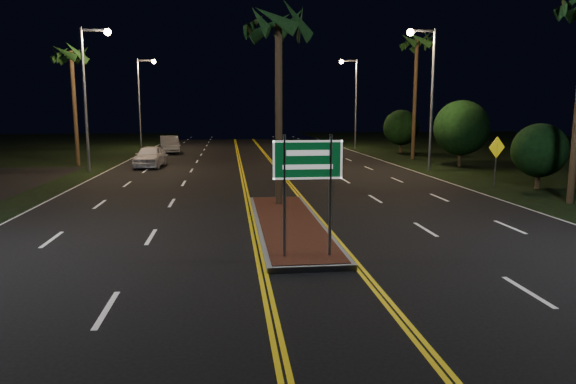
{
  "coord_description": "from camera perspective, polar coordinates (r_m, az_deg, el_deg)",
  "views": [
    {
      "loc": [
        -1.99,
        -10.14,
        3.97
      ],
      "look_at": [
        -0.53,
        2.64,
        1.9
      ],
      "focal_mm": 32.0,
      "sensor_mm": 36.0,
      "label": 1
    }
  ],
  "objects": [
    {
      "name": "ground",
      "position": [
        11.07,
        4.36,
        -11.9
      ],
      "size": [
        120.0,
        120.0,
        0.0
      ],
      "primitive_type": "plane",
      "color": "black",
      "rests_on": "ground"
    },
    {
      "name": "median_island",
      "position": [
        17.69,
        0.09,
        -3.55
      ],
      "size": [
        2.25,
        10.25,
        0.17
      ],
      "color": "gray",
      "rests_on": "ground"
    },
    {
      "name": "highway_sign",
      "position": [
        13.18,
        2.2,
        2.31
      ],
      "size": [
        1.8,
        0.08,
        3.2
      ],
      "color": "gray",
      "rests_on": "ground"
    },
    {
      "name": "streetlight_left_mid",
      "position": [
        35.25,
        -21.11,
        11.28
      ],
      "size": [
        1.91,
        0.44,
        9.0
      ],
      "color": "gray",
      "rests_on": "ground"
    },
    {
      "name": "streetlight_left_far",
      "position": [
        54.85,
        -15.85,
        10.56
      ],
      "size": [
        1.91,
        0.44,
        9.0
      ],
      "color": "gray",
      "rests_on": "ground"
    },
    {
      "name": "streetlight_right_mid",
      "position": [
        34.56,
        15.18,
        11.62
      ],
      "size": [
        1.91,
        0.44,
        9.0
      ],
      "color": "gray",
      "rests_on": "ground"
    },
    {
      "name": "streetlight_right_far",
      "position": [
        53.67,
        7.19,
        10.87
      ],
      "size": [
        1.91,
        0.44,
        9.0
      ],
      "color": "gray",
      "rests_on": "ground"
    },
    {
      "name": "palm_median",
      "position": [
        21.0,
        -1.06,
        18.19
      ],
      "size": [
        2.4,
        2.4,
        8.3
      ],
      "color": "#382819",
      "rests_on": "ground"
    },
    {
      "name": "palm_left_far",
      "position": [
        39.82,
        -22.95,
        13.87
      ],
      "size": [
        2.4,
        2.4,
        8.8
      ],
      "color": "#382819",
      "rests_on": "ground"
    },
    {
      "name": "palm_right_far",
      "position": [
        43.09,
        14.14,
        15.77
      ],
      "size": [
        2.4,
        2.4,
        10.3
      ],
      "color": "#382819",
      "rests_on": "ground"
    },
    {
      "name": "shrub_near",
      "position": [
        28.75,
        26.16,
        4.17
      ],
      "size": [
        2.7,
        2.7,
        3.3
      ],
      "color": "#382819",
      "rests_on": "ground"
    },
    {
      "name": "shrub_mid",
      "position": [
        37.72,
        18.69,
        6.77
      ],
      "size": [
        3.78,
        3.78,
        4.62
      ],
      "color": "#382819",
      "rests_on": "ground"
    },
    {
      "name": "shrub_far",
      "position": [
        48.79,
        12.45,
        7.01
      ],
      "size": [
        3.24,
        3.24,
        3.96
      ],
      "color": "#382819",
      "rests_on": "ground"
    },
    {
      "name": "car_near",
      "position": [
        37.03,
        -15.09,
        4.03
      ],
      "size": [
        2.53,
        5.37,
        1.75
      ],
      "primitive_type": "imported",
      "rotation": [
        0.0,
        0.0,
        -0.05
      ],
      "color": "silver",
      "rests_on": "ground"
    },
    {
      "name": "car_far",
      "position": [
        48.92,
        -13.03,
        5.32
      ],
      "size": [
        3.1,
        5.75,
        1.82
      ],
      "primitive_type": "imported",
      "rotation": [
        0.0,
        0.0,
        0.14
      ],
      "color": "#A1A4AA",
      "rests_on": "ground"
    },
    {
      "name": "warning_sign",
      "position": [
        28.31,
        22.14,
        3.9
      ],
      "size": [
        1.04,
        0.4,
        2.62
      ],
      "rotation": [
        0.0,
        0.0,
        0.35
      ],
      "color": "gray",
      "rests_on": "ground"
    }
  ]
}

